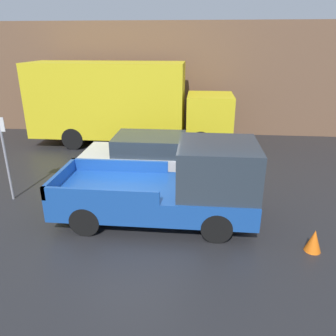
% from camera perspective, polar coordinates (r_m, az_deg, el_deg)
% --- Properties ---
extents(ground_plane, '(60.00, 60.00, 0.00)m').
position_cam_1_polar(ground_plane, '(9.07, -6.36, -8.29)').
color(ground_plane, '#232326').
extents(building_wall, '(28.00, 0.15, 5.36)m').
position_cam_1_polar(building_wall, '(16.73, -0.57, 15.15)').
color(building_wall, brown).
rests_on(building_wall, ground).
extents(pickup_truck, '(5.11, 2.11, 2.14)m').
position_cam_1_polar(pickup_truck, '(8.43, 1.58, -3.08)').
color(pickup_truck, '#194799').
rests_on(pickup_truck, ground).
extents(car, '(4.30, 1.99, 1.48)m').
position_cam_1_polar(car, '(11.31, -3.60, 2.15)').
color(car, silver).
rests_on(car, ground).
extents(delivery_truck, '(8.89, 2.33, 3.61)m').
position_cam_1_polar(delivery_truck, '(14.98, -7.99, 11.28)').
color(delivery_truck, gold).
rests_on(delivery_truck, ground).
extents(parking_sign, '(0.30, 0.07, 2.60)m').
position_cam_1_polar(parking_sign, '(10.47, -26.53, 2.33)').
color(parking_sign, gray).
rests_on(parking_sign, ground).
extents(newspaper_box, '(0.45, 0.40, 0.97)m').
position_cam_1_polar(newspaper_box, '(18.05, -17.19, 7.59)').
color(newspaper_box, red).
rests_on(newspaper_box, ground).
extents(traffic_cone, '(0.36, 0.36, 0.53)m').
position_cam_1_polar(traffic_cone, '(8.21, 24.06, -11.48)').
color(traffic_cone, orange).
rests_on(traffic_cone, ground).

